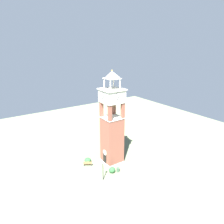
% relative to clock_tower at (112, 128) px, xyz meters
% --- Properties ---
extents(ground, '(80.00, 80.00, 0.00)m').
position_rel_clock_tower_xyz_m(ground, '(0.00, 0.00, -7.23)').
color(ground, '#5B664C').
extents(clock_tower, '(3.96, 3.96, 17.99)m').
position_rel_clock_tower_xyz_m(clock_tower, '(0.00, 0.00, 0.00)').
color(clock_tower, brown).
rests_on(clock_tower, ground).
extents(park_bench, '(1.25, 1.58, 0.95)m').
position_rel_clock_tower_xyz_m(park_bench, '(-1.38, -4.67, -6.75)').
color(park_bench, brown).
rests_on(park_bench, ground).
extents(lamp_post, '(0.36, 0.36, 3.52)m').
position_rel_clock_tower_xyz_m(lamp_post, '(3.84, -4.45, -4.76)').
color(lamp_post, black).
rests_on(lamp_post, ground).
extents(trash_bin, '(0.52, 0.52, 0.80)m').
position_rel_clock_tower_xyz_m(trash_bin, '(3.41, -0.99, -6.83)').
color(trash_bin, '#38513D').
rests_on(trash_bin, ground).
extents(shrub_near_entry, '(1.26, 1.26, 0.95)m').
position_rel_clock_tower_xyz_m(shrub_near_entry, '(-2.44, -4.13, -6.76)').
color(shrub_near_entry, '#28562D').
rests_on(shrub_near_entry, ground).
extents(shrub_left_of_tower, '(1.15, 1.15, 1.09)m').
position_rel_clock_tower_xyz_m(shrub_left_of_tower, '(3.02, -2.04, -6.69)').
color(shrub_left_of_tower, '#28562D').
rests_on(shrub_left_of_tower, ground).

